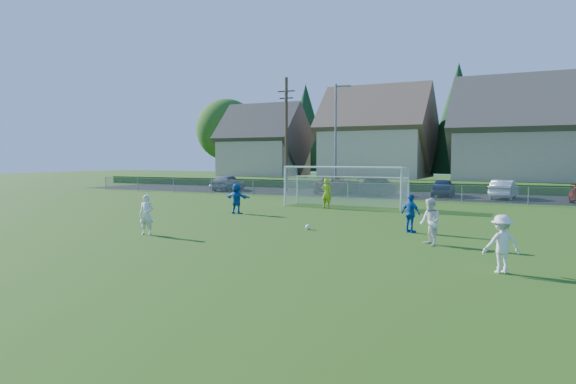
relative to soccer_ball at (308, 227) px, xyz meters
name	(u,v)px	position (x,y,z in m)	size (l,w,h in m)	color
ground	(182,249)	(-1.94, -5.95, -0.11)	(160.00, 160.00, 0.00)	#193D0C
asphalt_lot	(394,195)	(-1.94, 21.55, -0.10)	(60.00, 60.00, 0.00)	black
grass_embankment	(414,185)	(-1.94, 29.05, 0.29)	(70.00, 6.00, 0.80)	#1E420F
soccer_ball	(308,227)	(0.00, 0.00, 0.00)	(0.22, 0.22, 0.22)	white
player_white_a	(146,215)	(-5.09, -4.09, 0.68)	(0.57, 0.38, 1.57)	white
player_white_b	(430,222)	(5.33, -1.68, 0.70)	(0.79, 0.62, 1.63)	white
player_white_c	(502,244)	(7.82, -5.14, 0.66)	(0.99, 0.57, 1.53)	white
player_blue_a	(411,213)	(4.06, 1.03, 0.67)	(0.91, 0.38, 1.56)	#1254AD
player_blue_b	(237,198)	(-5.96, 3.95, 0.71)	(1.51, 0.48, 1.63)	#1254AD
goalkeeper	(327,193)	(-2.67, 8.76, 0.78)	(0.65, 0.43, 1.78)	#A9C917
car_a	(228,182)	(-17.06, 20.25, 0.62)	(1.73, 4.30, 1.47)	#989A9F
car_c	(338,185)	(-6.45, 20.80, 0.64)	(2.49, 5.41, 1.50)	#50090C
car_d	(377,186)	(-2.96, 20.35, 0.63)	(2.07, 5.10, 1.48)	black
car_e	(443,188)	(1.96, 21.53, 0.58)	(1.62, 4.02, 1.37)	#16244E
car_f	(504,189)	(6.35, 21.11, 0.58)	(1.46, 4.17, 1.38)	silver
soccer_goal	(346,180)	(-1.94, 10.09, 1.52)	(7.42, 1.90, 2.50)	white
chainlink_fence	(374,191)	(-1.94, 16.05, 0.52)	(52.06, 0.06, 1.20)	gray
streetlight	(336,135)	(-6.38, 20.05, 4.73)	(1.38, 0.18, 9.00)	slate
utility_pole	(286,133)	(-11.44, 21.05, 5.04)	(1.60, 0.26, 10.00)	#473321
houses_row	(450,116)	(0.04, 36.51, 7.22)	(53.90, 11.45, 13.27)	tan
tree_row	(450,124)	(-0.89, 42.78, 6.80)	(65.98, 12.36, 13.80)	#382616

